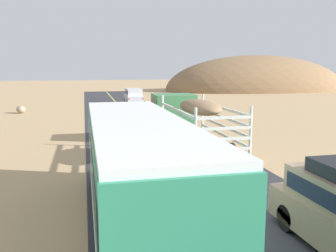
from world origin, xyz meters
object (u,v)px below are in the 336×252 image
Objects in this scene: livestock_truck at (182,117)px; bus at (138,171)px; car_far at (133,96)px; boulder_near_shoulder at (21,110)px.

bus reaches higher than livestock_truck.
bus is 2.16× the size of car_far.
car_far is at bearing 27.03° from boulder_near_shoulder.
bus is at bearing -97.32° from car_far.
livestock_truck reaches higher than car_far.
livestock_truck is at bearing 68.37° from bus.
livestock_truck is at bearing -91.03° from car_far.
bus is at bearing -75.12° from boulder_near_shoulder.
boulder_near_shoulder is at bearing -152.97° from car_far.
livestock_truck is at bearing -57.78° from boulder_near_shoulder.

